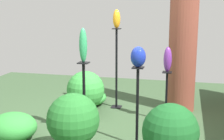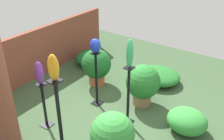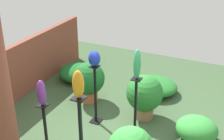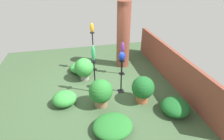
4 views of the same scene
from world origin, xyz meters
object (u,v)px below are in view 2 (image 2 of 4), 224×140
(art_vase_violet, at_px, (39,73))
(potted_plant_walkway_edge, at_px, (143,83))
(pedestal_cobalt, at_px, (96,81))
(art_vase_jade, at_px, (130,54))
(pedestal_jade, at_px, (128,99))
(potted_plant_front_left, at_px, (112,135))
(art_vase_amber, at_px, (53,68))
(potted_plant_front_right, at_px, (96,65))
(pedestal_violet, at_px, (45,107))
(pedestal_amber, at_px, (61,133))
(art_vase_cobalt, at_px, (95,46))

(art_vase_violet, xyz_separation_m, potted_plant_walkway_edge, (1.65, -1.11, -0.62))
(pedestal_cobalt, distance_m, art_vase_jade, 1.25)
(pedestal_cobalt, height_order, pedestal_jade, pedestal_jade)
(art_vase_violet, bearing_deg, potted_plant_front_left, -87.99)
(art_vase_amber, relative_size, potted_plant_front_right, 0.41)
(potted_plant_walkway_edge, height_order, potted_plant_front_left, potted_plant_walkway_edge)
(potted_plant_front_right, bearing_deg, art_vase_jade, -120.26)
(art_vase_violet, bearing_deg, pedestal_jade, -51.51)
(pedestal_violet, height_order, pedestal_jade, pedestal_jade)
(art_vase_jade, bearing_deg, art_vase_violet, 128.49)
(potted_plant_walkway_edge, bearing_deg, pedestal_jade, -173.44)
(art_vase_jade, height_order, potted_plant_front_left, art_vase_jade)
(pedestal_amber, bearing_deg, pedestal_cobalt, 22.44)
(pedestal_violet, distance_m, pedestal_amber, 1.22)
(pedestal_jade, relative_size, potted_plant_walkway_edge, 1.33)
(pedestal_amber, relative_size, art_vase_amber, 4.43)
(art_vase_violet, bearing_deg, potted_plant_walkway_edge, -34.05)
(pedestal_violet, bearing_deg, potted_plant_front_right, 5.49)
(art_vase_amber, distance_m, potted_plant_front_left, 1.50)
(pedestal_amber, bearing_deg, potted_plant_walkway_edge, -2.19)
(art_vase_cobalt, xyz_separation_m, potted_plant_front_right, (0.64, 0.51, -0.83))
(pedestal_cobalt, bearing_deg, art_vase_amber, -157.56)
(pedestal_violet, xyz_separation_m, art_vase_jade, (0.95, -1.19, 1.03))
(pedestal_amber, bearing_deg, pedestal_jade, -6.21)
(pedestal_cobalt, height_order, art_vase_cobalt, art_vase_cobalt)
(pedestal_cobalt, bearing_deg, pedestal_jade, -100.09)
(art_vase_violet, height_order, art_vase_amber, art_vase_amber)
(pedestal_cobalt, relative_size, art_vase_violet, 2.71)
(art_vase_cobalt, distance_m, potted_plant_front_left, 1.76)
(pedestal_cobalt, height_order, art_vase_jade, art_vase_jade)
(pedestal_jade, bearing_deg, art_vase_jade, -63.43)
(pedestal_amber, distance_m, art_vase_violet, 1.23)
(pedestal_jade, xyz_separation_m, art_vase_jade, (0.00, -0.00, 0.90))
(pedestal_jade, distance_m, pedestal_amber, 1.54)
(pedestal_violet, relative_size, potted_plant_front_right, 1.03)
(art_vase_cobalt, relative_size, potted_plant_front_right, 0.33)
(pedestal_amber, height_order, art_vase_violet, pedestal_amber)
(pedestal_violet, bearing_deg, pedestal_amber, -118.90)
(art_vase_amber, bearing_deg, pedestal_violet, 61.10)
(pedestal_violet, distance_m, pedestal_cobalt, 1.16)
(pedestal_amber, distance_m, potted_plant_front_left, 0.81)
(potted_plant_front_right, bearing_deg, potted_plant_walkway_edge, -94.28)
(art_vase_violet, distance_m, art_vase_jade, 1.56)
(art_vase_jade, relative_size, potted_plant_walkway_edge, 0.58)
(art_vase_jade, xyz_separation_m, art_vase_amber, (-1.52, 0.16, 0.33))
(pedestal_jade, xyz_separation_m, art_vase_violet, (-0.95, 1.19, 0.58))
(art_vase_amber, bearing_deg, art_vase_jade, -6.21)
(pedestal_violet, bearing_deg, potted_plant_walkway_edge, -34.05)
(pedestal_cobalt, relative_size, pedestal_amber, 0.74)
(art_vase_amber, bearing_deg, potted_plant_walkway_edge, -2.19)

